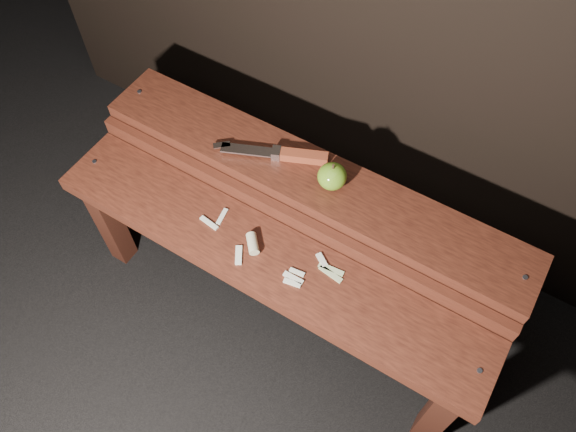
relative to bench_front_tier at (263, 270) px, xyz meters
The scene contains 6 objects.
ground 0.36m from the bench_front_tier, 90.00° to the left, with size 60.00×60.00×0.00m, color black.
bench_front_tier is the anchor object (origin of this frame).
bench_rear_tier 0.23m from the bench_front_tier, 90.00° to the left, with size 1.20×0.21×0.50m.
apple 0.30m from the bench_front_tier, 75.41° to the left, with size 0.07×0.07×0.08m.
knife 0.30m from the bench_front_tier, 106.75° to the left, with size 0.29×0.14×0.03m.
apple_scraps 0.08m from the bench_front_tier, 105.26° to the left, with size 0.40×0.14×0.03m.
Camera 1 is at (0.40, -0.60, 1.64)m, focal length 35.00 mm.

